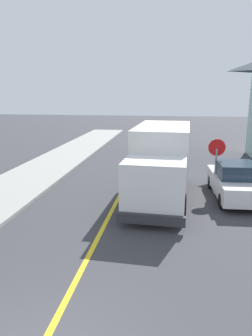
{
  "coord_description": "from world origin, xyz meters",
  "views": [
    {
      "loc": [
        2.3,
        -4.2,
        4.72
      ],
      "look_at": [
        0.34,
        9.34,
        1.4
      ],
      "focal_mm": 33.66,
      "sensor_mm": 36.0,
      "label": 1
    }
  ],
  "objects_px": {
    "parked_car_near": "(162,152)",
    "stop_sign": "(216,156)",
    "parked_van_across": "(235,181)",
    "parked_car_mid": "(166,138)",
    "box_truck": "(161,159)"
  },
  "relations": [
    {
      "from": "parked_car_mid",
      "to": "box_truck",
      "type": "bearing_deg",
      "value": -89.86
    },
    {
      "from": "box_truck",
      "to": "parked_car_mid",
      "type": "bearing_deg",
      "value": 90.14
    },
    {
      "from": "parked_van_across",
      "to": "box_truck",
      "type": "bearing_deg",
      "value": -177.15
    },
    {
      "from": "parked_car_mid",
      "to": "parked_van_across",
      "type": "distance_m",
      "value": 13.57
    },
    {
      "from": "box_truck",
      "to": "parked_car_near",
      "type": "bearing_deg",
      "value": 91.3
    },
    {
      "from": "box_truck",
      "to": "parked_car_mid",
      "type": "distance_m",
      "value": 13.35
    },
    {
      "from": "box_truck",
      "to": "stop_sign",
      "type": "height_order",
      "value": "box_truck"
    },
    {
      "from": "parked_car_near",
      "to": "stop_sign",
      "type": "relative_size",
      "value": 1.69
    },
    {
      "from": "parked_van_across",
      "to": "stop_sign",
      "type": "bearing_deg",
      "value": 154.13
    },
    {
      "from": "parked_car_near",
      "to": "parked_van_across",
      "type": "relative_size",
      "value": 1.0
    },
    {
      "from": "parked_car_mid",
      "to": "stop_sign",
      "type": "distance_m",
      "value": 13.04
    },
    {
      "from": "parked_car_mid",
      "to": "parked_van_across",
      "type": "bearing_deg",
      "value": -75.7
    },
    {
      "from": "parked_van_across",
      "to": "parked_car_near",
      "type": "bearing_deg",
      "value": 117.89
    },
    {
      "from": "parked_van_across",
      "to": "stop_sign",
      "type": "height_order",
      "value": "stop_sign"
    },
    {
      "from": "box_truck",
      "to": "parked_van_across",
      "type": "height_order",
      "value": "box_truck"
    }
  ]
}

